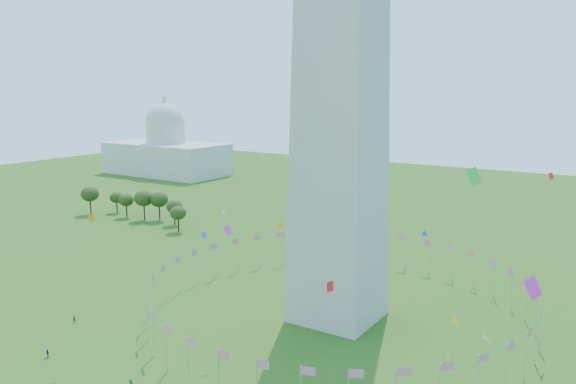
% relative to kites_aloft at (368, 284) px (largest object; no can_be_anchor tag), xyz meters
% --- Properties ---
extents(flag_ring, '(80.24, 80.24, 9.00)m').
position_rel_kites_aloft_xyz_m(flag_ring, '(-19.76, 28.32, -15.45)').
color(flag_ring, silver).
rests_on(flag_ring, ground).
extents(capitol_building, '(70.00, 35.00, 46.00)m').
position_rel_kites_aloft_xyz_m(capitol_building, '(-199.76, 158.32, 3.05)').
color(capitol_building, beige).
rests_on(capitol_building, ground).
extents(kites_aloft, '(95.30, 55.82, 35.94)m').
position_rel_kites_aloft_xyz_m(kites_aloft, '(0.00, 0.00, 0.00)').
color(kites_aloft, white).
rests_on(kites_aloft, ground).
extents(tree_line_west, '(54.72, 15.05, 11.18)m').
position_rel_kites_aloft_xyz_m(tree_line_west, '(-126.08, 69.19, -14.92)').
color(tree_line_west, '#374D19').
rests_on(tree_line_west, ground).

